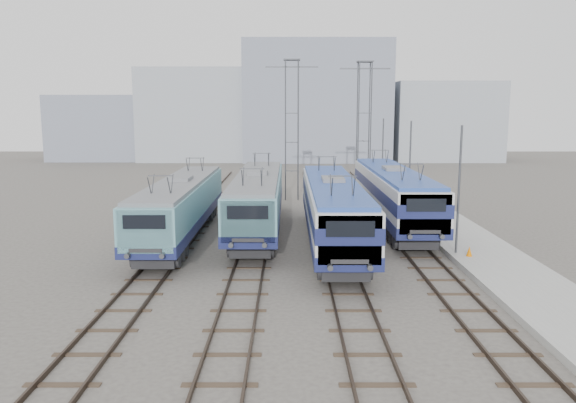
{
  "coord_description": "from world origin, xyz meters",
  "views": [
    {
      "loc": [
        -0.29,
        -26.93,
        7.76
      ],
      "look_at": [
        -0.32,
        7.0,
        2.23
      ],
      "focal_mm": 35.0,
      "sensor_mm": 36.0,
      "label": 1
    }
  ],
  "objects_px": {
    "locomotive_far_right": "(393,191)",
    "mast_mid": "(410,169)",
    "mast_front": "(459,193)",
    "locomotive_center_right": "(333,206)",
    "locomotive_far_left": "(181,204)",
    "mast_rear": "(383,156)",
    "catenary_tower_east": "(364,123)",
    "catenary_tower_west": "(292,123)",
    "locomotive_center_left": "(258,197)",
    "safety_cone": "(469,251)"
  },
  "relations": [
    {
      "from": "locomotive_far_right",
      "to": "mast_mid",
      "type": "bearing_deg",
      "value": 62.73
    },
    {
      "from": "locomotive_center_right",
      "to": "locomotive_far_right",
      "type": "height_order",
      "value": "locomotive_far_right"
    },
    {
      "from": "catenary_tower_east",
      "to": "locomotive_far_right",
      "type": "bearing_deg",
      "value": -88.95
    },
    {
      "from": "locomotive_center_right",
      "to": "mast_front",
      "type": "bearing_deg",
      "value": -22.54
    },
    {
      "from": "locomotive_center_right",
      "to": "mast_rear",
      "type": "height_order",
      "value": "mast_rear"
    },
    {
      "from": "catenary_tower_east",
      "to": "safety_cone",
      "type": "height_order",
      "value": "catenary_tower_east"
    },
    {
      "from": "locomotive_far_left",
      "to": "mast_mid",
      "type": "height_order",
      "value": "mast_mid"
    },
    {
      "from": "mast_front",
      "to": "safety_cone",
      "type": "xyz_separation_m",
      "value": [
        0.46,
        -0.76,
        -2.94
      ]
    },
    {
      "from": "locomotive_far_right",
      "to": "locomotive_far_left",
      "type": "bearing_deg",
      "value": -162.91
    },
    {
      "from": "locomotive_center_left",
      "to": "locomotive_far_right",
      "type": "bearing_deg",
      "value": 12.43
    },
    {
      "from": "locomotive_far_left",
      "to": "catenary_tower_west",
      "type": "relative_size",
      "value": 1.47
    },
    {
      "from": "locomotive_center_left",
      "to": "mast_rear",
      "type": "xyz_separation_m",
      "value": [
        10.85,
        17.57,
        1.23
      ]
    },
    {
      "from": "mast_rear",
      "to": "locomotive_far_left",
      "type": "bearing_deg",
      "value": -127.87
    },
    {
      "from": "mast_rear",
      "to": "locomotive_far_right",
      "type": "bearing_deg",
      "value": -96.77
    },
    {
      "from": "mast_mid",
      "to": "safety_cone",
      "type": "relative_size",
      "value": 13.68
    },
    {
      "from": "locomotive_center_left",
      "to": "mast_mid",
      "type": "relative_size",
      "value": 2.61
    },
    {
      "from": "catenary_tower_east",
      "to": "mast_front",
      "type": "xyz_separation_m",
      "value": [
        2.1,
        -22.0,
        -3.14
      ]
    },
    {
      "from": "locomotive_center_left",
      "to": "safety_cone",
      "type": "bearing_deg",
      "value": -32.43
    },
    {
      "from": "locomotive_center_left",
      "to": "catenary_tower_east",
      "type": "relative_size",
      "value": 1.52
    },
    {
      "from": "locomotive_far_right",
      "to": "mast_rear",
      "type": "xyz_separation_m",
      "value": [
        1.85,
        15.59,
        1.13
      ]
    },
    {
      "from": "mast_front",
      "to": "mast_mid",
      "type": "bearing_deg",
      "value": 90.0
    },
    {
      "from": "locomotive_center_left",
      "to": "mast_front",
      "type": "xyz_separation_m",
      "value": [
        10.85,
        -6.43,
        1.23
      ]
    },
    {
      "from": "locomotive_far_right",
      "to": "mast_mid",
      "type": "height_order",
      "value": "mast_mid"
    },
    {
      "from": "catenary_tower_west",
      "to": "catenary_tower_east",
      "type": "height_order",
      "value": "same"
    },
    {
      "from": "locomotive_center_right",
      "to": "safety_cone",
      "type": "bearing_deg",
      "value": -26.47
    },
    {
      "from": "catenary_tower_east",
      "to": "mast_rear",
      "type": "xyz_separation_m",
      "value": [
        2.1,
        2.0,
        -3.14
      ]
    },
    {
      "from": "catenary_tower_west",
      "to": "catenary_tower_east",
      "type": "xyz_separation_m",
      "value": [
        6.5,
        2.0,
        0.0
      ]
    },
    {
      "from": "locomotive_center_left",
      "to": "catenary_tower_east",
      "type": "distance_m",
      "value": 18.39
    },
    {
      "from": "locomotive_far_left",
      "to": "locomotive_far_right",
      "type": "xyz_separation_m",
      "value": [
        13.5,
        4.15,
        0.17
      ]
    },
    {
      "from": "locomotive_far_right",
      "to": "safety_cone",
      "type": "relative_size",
      "value": 36.39
    },
    {
      "from": "locomotive_far_left",
      "to": "mast_rear",
      "type": "distance_m",
      "value": 25.04
    },
    {
      "from": "locomotive_center_left",
      "to": "mast_front",
      "type": "relative_size",
      "value": 2.61
    },
    {
      "from": "safety_cone",
      "to": "mast_mid",
      "type": "bearing_deg",
      "value": 92.06
    },
    {
      "from": "locomotive_far_right",
      "to": "safety_cone",
      "type": "bearing_deg",
      "value": -75.86
    },
    {
      "from": "locomotive_far_left",
      "to": "locomotive_center_left",
      "type": "bearing_deg",
      "value": 25.73
    },
    {
      "from": "locomotive_center_left",
      "to": "catenary_tower_west",
      "type": "xyz_separation_m",
      "value": [
        2.25,
        13.57,
        4.37
      ]
    },
    {
      "from": "mast_front",
      "to": "locomotive_far_left",
      "type": "bearing_deg",
      "value": 164.49
    },
    {
      "from": "locomotive_far_right",
      "to": "mast_mid",
      "type": "distance_m",
      "value": 4.19
    },
    {
      "from": "locomotive_far_left",
      "to": "mast_mid",
      "type": "distance_m",
      "value": 17.24
    },
    {
      "from": "catenary_tower_east",
      "to": "mast_rear",
      "type": "distance_m",
      "value": 4.28
    },
    {
      "from": "mast_front",
      "to": "locomotive_center_right",
      "type": "bearing_deg",
      "value": 157.46
    },
    {
      "from": "locomotive_center_left",
      "to": "safety_cone",
      "type": "relative_size",
      "value": 35.67
    },
    {
      "from": "mast_mid",
      "to": "catenary_tower_east",
      "type": "bearing_deg",
      "value": 101.86
    },
    {
      "from": "locomotive_center_left",
      "to": "mast_rear",
      "type": "bearing_deg",
      "value": 58.31
    },
    {
      "from": "locomotive_far_left",
      "to": "mast_rear",
      "type": "bearing_deg",
      "value": 52.13
    },
    {
      "from": "locomotive_far_left",
      "to": "catenary_tower_east",
      "type": "relative_size",
      "value": 1.47
    },
    {
      "from": "locomotive_center_right",
      "to": "catenary_tower_west",
      "type": "distance_m",
      "value": 18.03
    },
    {
      "from": "catenary_tower_west",
      "to": "locomotive_center_left",
      "type": "bearing_deg",
      "value": -99.41
    },
    {
      "from": "catenary_tower_east",
      "to": "mast_mid",
      "type": "height_order",
      "value": "catenary_tower_east"
    },
    {
      "from": "locomotive_center_right",
      "to": "catenary_tower_east",
      "type": "distance_m",
      "value": 20.28
    }
  ]
}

